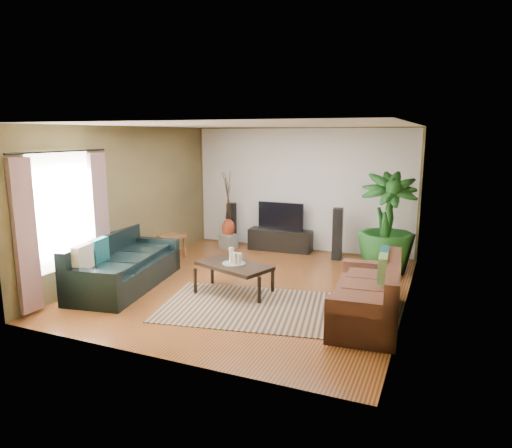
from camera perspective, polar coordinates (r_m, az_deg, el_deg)
The scene contains 28 objects.
floor at distance 7.87m, azimuth -0.57°, elevation -7.78°, with size 5.50×5.50×0.00m, color #965726.
ceiling at distance 7.44m, azimuth -0.61°, elevation 12.28°, with size 5.50×5.50×0.00m, color white.
wall_back at distance 10.09m, azimuth 5.64°, elevation 4.28°, with size 5.00×5.00×0.00m, color brown.
wall_front at distance 5.18m, azimuth -12.78°, elevation -2.62°, with size 5.00×5.00×0.00m, color brown.
wall_left at distance 8.82m, azimuth -15.68°, elevation 2.91°, with size 5.50×5.50×0.00m, color brown.
wall_right at distance 6.95m, azimuth 18.69°, elevation 0.57°, with size 5.50×5.50×0.00m, color brown.
backwall_panel at distance 10.09m, azimuth 5.62°, elevation 4.27°, with size 4.90×4.90×0.00m, color white.
window_pane at distance 7.63m, azimuth -23.03°, elevation 1.56°, with size 1.80×1.80×0.00m, color white.
curtain_near at distance 7.15m, azimuth -26.88°, elevation -1.42°, with size 0.08×0.35×2.20m, color gray.
curtain_far at distance 8.17m, azimuth -18.91°, elevation 0.65°, with size 0.08×0.35×2.20m, color gray.
curtain_rod at distance 7.51m, azimuth -23.29°, elevation 8.32°, with size 0.03×0.03×1.90m, color black.
sofa_left at distance 8.06m, azimuth -15.99°, elevation -4.60°, with size 2.31×0.99×0.85m, color black.
sofa_right at distance 6.57m, azimuth 13.66°, elevation -8.11°, with size 1.92×0.86×0.85m, color #573124.
area_rug at distance 6.98m, azimuth -1.35°, elevation -10.26°, with size 2.48×1.76×0.01m, color #A17F5E.
coffee_table at distance 7.49m, azimuth -2.75°, elevation -6.81°, with size 1.20×0.66×0.49m, color black.
candle_tray at distance 7.41m, azimuth -2.77°, elevation -4.94°, with size 0.37×0.37×0.02m, color gray.
candle_tall at distance 7.43m, azimuth -3.09°, elevation -3.88°, with size 0.08×0.08×0.24m, color beige.
candle_mid at distance 7.33m, azimuth -2.63°, elevation -4.30°, with size 0.08×0.08×0.19m, color beige.
candle_short at distance 7.41m, azimuth -2.08°, elevation -4.26°, with size 0.08×0.08×0.15m, color #F6E6CF.
tv_stand at distance 10.17m, azimuth 3.07°, elevation -2.01°, with size 1.41×0.42×0.47m, color black.
television at distance 10.06m, azimuth 3.10°, elevation 0.98°, with size 1.03×0.06×0.61m, color black.
speaker_left at distance 10.58m, azimuth -3.07°, elevation -0.05°, with size 0.18×0.20×0.99m, color black.
speaker_right at distance 9.52m, azimuth 10.15°, elevation -1.24°, with size 0.19×0.21×1.07m, color black.
potted_plant at distance 8.76m, azimuth 16.01°, elevation 0.10°, with size 1.05×1.05×1.87m, color #164316.
plant_pot at distance 8.95m, azimuth 15.73°, elevation -4.95°, with size 0.35×0.35×0.27m, color black.
pedestal at distance 10.40m, azimuth -3.46°, elevation -2.14°, with size 0.32×0.32×0.32m, color gray.
vase at distance 10.33m, azimuth -3.48°, elevation -0.49°, with size 0.29×0.29×0.41m, color maroon.
side_table at distance 9.68m, azimuth -10.50°, elevation -2.82°, with size 0.46×0.46×0.49m, color brown.
Camera 1 is at (2.96, -6.82, 2.57)m, focal length 32.00 mm.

